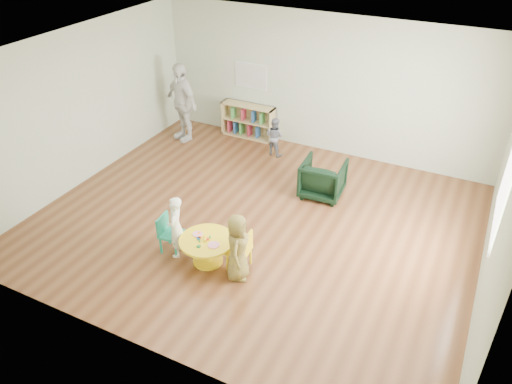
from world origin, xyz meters
TOP-DOWN VIEW (x-y plane):
  - room at (0.01, 0.00)m, footprint 7.10×7.00m
  - activity_table at (-0.17, -1.26)m, footprint 0.81×0.81m
  - kid_chair_left at (-0.84, -1.27)m, footprint 0.35×0.35m
  - kid_chair_right at (0.35, -1.14)m, footprint 0.35×0.35m
  - bookshelf at (-1.61, 2.86)m, footprint 1.20×0.30m
  - alphabet_poster at (-1.60, 2.98)m, footprint 0.74×0.01m
  - armchair at (0.70, 1.27)m, footprint 0.77×0.79m
  - child_left at (-0.67, -1.30)m, footprint 0.35×0.42m
  - child_right at (0.39, -1.34)m, footprint 0.47×0.58m
  - toddler at (-0.73, 2.33)m, footprint 0.44×0.37m
  - adult_caretaker at (-2.82, 2.12)m, footprint 1.08×0.77m

SIDE VIEW (x-z plane):
  - activity_table at x=-0.17m, z-range 0.06..0.51m
  - kid_chair_right at x=0.35m, z-range 0.02..0.62m
  - kid_chair_left at x=-0.84m, z-range 0.02..0.62m
  - armchair at x=0.70m, z-range 0.00..0.68m
  - bookshelf at x=-1.61m, z-range -0.01..0.74m
  - toddler at x=-0.73m, z-range 0.00..0.81m
  - child_left at x=-0.67m, z-range 0.00..1.00m
  - child_right at x=0.39m, z-range 0.00..1.04m
  - adult_caretaker at x=-2.82m, z-range 0.00..1.70m
  - alphabet_poster at x=-1.60m, z-range 1.08..1.62m
  - room at x=0.01m, z-range 0.49..3.29m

